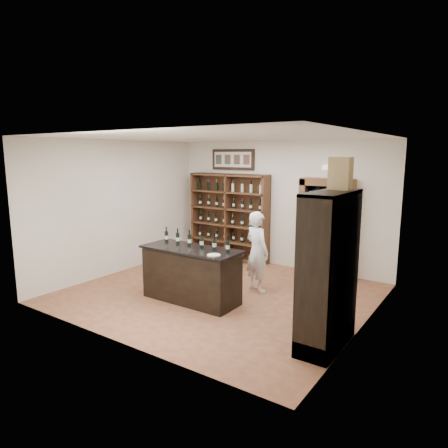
% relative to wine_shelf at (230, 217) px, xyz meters
% --- Properties ---
extents(floor, '(5.50, 5.50, 0.00)m').
position_rel_wine_shelf_xyz_m(floor, '(1.30, -2.33, -1.10)').
color(floor, '#9B673E').
rests_on(floor, ground).
extents(ceiling, '(5.50, 5.50, 0.00)m').
position_rel_wine_shelf_xyz_m(ceiling, '(1.30, -2.33, 1.90)').
color(ceiling, white).
rests_on(ceiling, wall_back).
extents(wall_back, '(5.50, 0.04, 3.00)m').
position_rel_wine_shelf_xyz_m(wall_back, '(1.30, 0.17, 0.40)').
color(wall_back, silver).
rests_on(wall_back, ground).
extents(wall_left, '(0.04, 5.00, 3.00)m').
position_rel_wine_shelf_xyz_m(wall_left, '(-1.45, -2.33, 0.40)').
color(wall_left, silver).
rests_on(wall_left, ground).
extents(wall_right, '(0.04, 5.00, 3.00)m').
position_rel_wine_shelf_xyz_m(wall_right, '(4.05, -2.33, 0.40)').
color(wall_right, silver).
rests_on(wall_right, ground).
extents(wine_shelf, '(2.20, 0.38, 2.20)m').
position_rel_wine_shelf_xyz_m(wine_shelf, '(0.00, 0.00, 0.00)').
color(wine_shelf, '#51331C').
rests_on(wine_shelf, ground).
extents(framed_picture, '(1.25, 0.04, 0.52)m').
position_rel_wine_shelf_xyz_m(framed_picture, '(0.00, 0.14, 1.45)').
color(framed_picture, black).
rests_on(framed_picture, wall_back).
extents(arched_doorway, '(1.17, 0.35, 2.17)m').
position_rel_wine_shelf_xyz_m(arched_doorway, '(2.55, -0.00, 0.04)').
color(arched_doorway, black).
rests_on(arched_doorway, ground).
extents(emergency_light, '(0.30, 0.10, 0.10)m').
position_rel_wine_shelf_xyz_m(emergency_light, '(2.55, 0.09, 1.30)').
color(emergency_light, white).
rests_on(emergency_light, wall_back).
extents(tasting_counter, '(1.88, 0.78, 1.00)m').
position_rel_wine_shelf_xyz_m(tasting_counter, '(1.10, -2.93, -0.61)').
color(tasting_counter, black).
rests_on(tasting_counter, ground).
extents(counter_bottle_0, '(0.07, 0.07, 0.30)m').
position_rel_wine_shelf_xyz_m(counter_bottle_0, '(0.38, -2.79, 0.01)').
color(counter_bottle_0, black).
rests_on(counter_bottle_0, tasting_counter).
extents(counter_bottle_1, '(0.07, 0.07, 0.30)m').
position_rel_wine_shelf_xyz_m(counter_bottle_1, '(0.67, -2.79, 0.01)').
color(counter_bottle_1, black).
rests_on(counter_bottle_1, tasting_counter).
extents(counter_bottle_2, '(0.07, 0.07, 0.30)m').
position_rel_wine_shelf_xyz_m(counter_bottle_2, '(0.96, -2.79, 0.01)').
color(counter_bottle_2, black).
rests_on(counter_bottle_2, tasting_counter).
extents(counter_bottle_3, '(0.07, 0.07, 0.30)m').
position_rel_wine_shelf_xyz_m(counter_bottle_3, '(1.24, -2.79, 0.01)').
color(counter_bottle_3, black).
rests_on(counter_bottle_3, tasting_counter).
extents(counter_bottle_4, '(0.07, 0.07, 0.30)m').
position_rel_wine_shelf_xyz_m(counter_bottle_4, '(1.53, -2.79, 0.01)').
color(counter_bottle_4, black).
rests_on(counter_bottle_4, tasting_counter).
extents(counter_bottle_5, '(0.07, 0.07, 0.30)m').
position_rel_wine_shelf_xyz_m(counter_bottle_5, '(1.82, -2.79, 0.01)').
color(counter_bottle_5, black).
rests_on(counter_bottle_5, tasting_counter).
extents(side_cabinet, '(0.48, 1.20, 2.20)m').
position_rel_wine_shelf_xyz_m(side_cabinet, '(3.82, -3.23, -0.35)').
color(side_cabinet, black).
rests_on(side_cabinet, ground).
extents(shopkeeper, '(0.68, 0.56, 1.60)m').
position_rel_wine_shelf_xyz_m(shopkeeper, '(1.82, -1.77, -0.30)').
color(shopkeeper, white).
rests_on(shopkeeper, ground).
extents(plate, '(0.23, 0.23, 0.02)m').
position_rel_wine_shelf_xyz_m(plate, '(1.77, -3.14, -0.09)').
color(plate, silver).
rests_on(plate, tasting_counter).
extents(wine_crate, '(0.34, 0.19, 0.45)m').
position_rel_wine_shelf_xyz_m(wine_crate, '(3.79, -2.95, 1.33)').
color(wine_crate, tan).
rests_on(wine_crate, side_cabinet).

